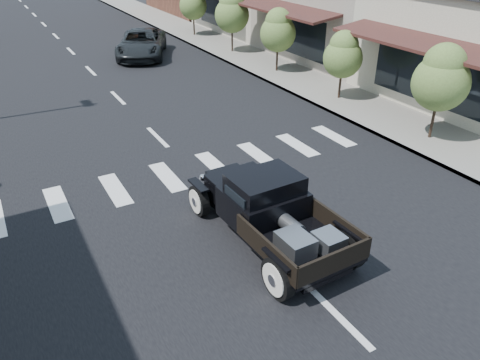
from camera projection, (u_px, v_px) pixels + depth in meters
ground at (258, 237)px, 11.44m from camera, size 120.00×120.00×0.00m
road at (101, 81)px, 22.94m from camera, size 14.00×80.00×0.02m
road_markings at (132, 112)px, 19.11m from camera, size 12.00×60.00×0.06m
sidewalk_right at (250, 58)px, 26.54m from camera, size 3.00×80.00×0.15m
storefront_mid at (366, 14)px, 26.74m from camera, size 10.00×9.00×4.50m
small_tree_a at (438, 94)px, 15.74m from camera, size 1.89×1.89×3.15m
small_tree_b at (342, 66)px, 19.63m from camera, size 1.64×1.64×2.73m
small_tree_c at (278, 41)px, 23.36m from camera, size 1.78×1.78×2.97m
small_tree_d at (232, 22)px, 26.99m from camera, size 1.98×1.98×3.29m
small_tree_e at (193, 11)px, 31.25m from camera, size 1.81×1.81×3.02m
hotrod_pickup at (270, 210)px, 10.94m from camera, size 2.47×5.00×1.70m
second_car at (142, 44)px, 26.79m from camera, size 4.50×5.91×1.49m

